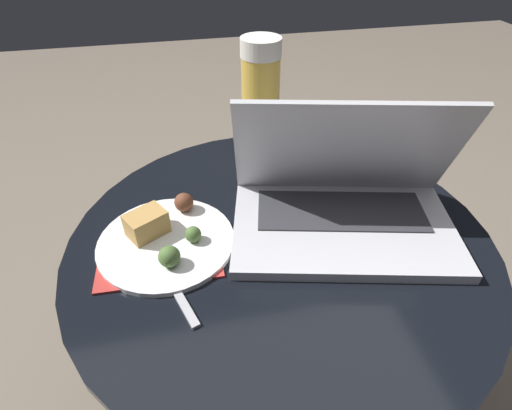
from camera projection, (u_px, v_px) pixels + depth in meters
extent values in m
plane|color=#726656|center=(272.00, 390.00, 0.99)|extent=(6.00, 6.00, 0.00)
cylinder|color=#9E9EA3|center=(273.00, 388.00, 0.99)|extent=(0.43, 0.43, 0.01)
cylinder|color=#9E9EA3|center=(276.00, 328.00, 0.83)|extent=(0.07, 0.07, 0.49)
cylinder|color=black|center=(280.00, 240.00, 0.67)|extent=(0.70, 0.70, 0.02)
cube|color=#B7332D|center=(160.00, 252.00, 0.64)|extent=(0.20, 0.14, 0.00)
cube|color=silver|center=(343.00, 228.00, 0.67)|extent=(0.41, 0.30, 0.02)
cube|color=#333338|center=(341.00, 211.00, 0.69)|extent=(0.30, 0.17, 0.00)
cube|color=silver|center=(346.00, 150.00, 0.65)|extent=(0.38, 0.18, 0.21)
cube|color=#19234C|center=(346.00, 152.00, 0.65)|extent=(0.35, 0.16, 0.18)
cylinder|color=gold|center=(260.00, 115.00, 0.77)|extent=(0.07, 0.07, 0.22)
cylinder|color=white|center=(261.00, 47.00, 0.69)|extent=(0.07, 0.07, 0.03)
cylinder|color=white|center=(166.00, 242.00, 0.65)|extent=(0.22, 0.22, 0.01)
cube|color=tan|center=(147.00, 224.00, 0.65)|extent=(0.08, 0.07, 0.04)
sphere|color=#4C6B33|center=(193.00, 234.00, 0.64)|extent=(0.03, 0.03, 0.03)
sphere|color=#4C6B33|center=(169.00, 256.00, 0.59)|extent=(0.03, 0.03, 0.03)
sphere|color=brown|center=(184.00, 202.00, 0.70)|extent=(0.03, 0.03, 0.03)
cube|color=#B2B2B7|center=(177.00, 293.00, 0.57)|extent=(0.05, 0.13, 0.00)
cube|color=#B2B2B7|center=(155.00, 253.00, 0.63)|extent=(0.04, 0.06, 0.00)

